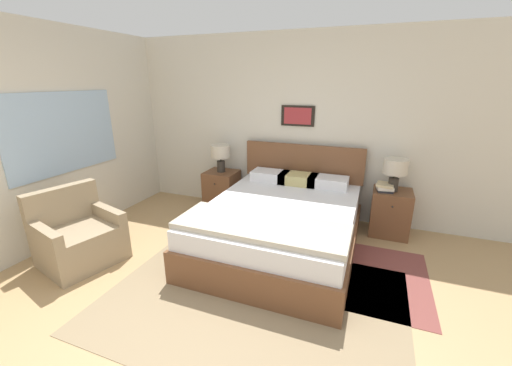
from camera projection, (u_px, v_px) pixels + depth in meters
name	position (u px, v px, depth m)	size (l,w,h in m)	color
ground_plane	(181.00, 359.00, 2.31)	(16.00, 16.00, 0.00)	tan
wall_back	(292.00, 127.00, 4.56)	(7.29, 0.09, 2.60)	beige
wall_left	(76.00, 133.00, 4.05)	(0.08, 5.37, 2.60)	beige
area_rug_main	(252.00, 300.00, 2.92)	(2.72, 1.97, 0.01)	#897556
area_rug_bedside	(390.00, 279.00, 3.23)	(0.77, 1.30, 0.01)	brown
bed	(281.00, 224.00, 3.77)	(1.72, 2.20, 1.08)	brown
armchair	(79.00, 238.00, 3.49)	(0.87, 0.92, 0.83)	#998466
nightstand_near_window	(222.00, 190.00, 4.96)	(0.48, 0.46, 0.61)	brown
nightstand_by_door	(390.00, 212.00, 4.11)	(0.48, 0.46, 0.61)	brown
table_lamp_near_window	(221.00, 153.00, 4.77)	(0.29, 0.29, 0.42)	#2D2823
table_lamp_by_door	(395.00, 169.00, 3.93)	(0.29, 0.29, 0.42)	#2D2823
book_thick_bottom	(384.00, 190.00, 4.01)	(0.21, 0.25, 0.03)	#232328
book_hardcover_middle	(385.00, 187.00, 4.00)	(0.22, 0.23, 0.04)	silver
book_novel_upper	(385.00, 185.00, 3.99)	(0.22, 0.23, 0.03)	beige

